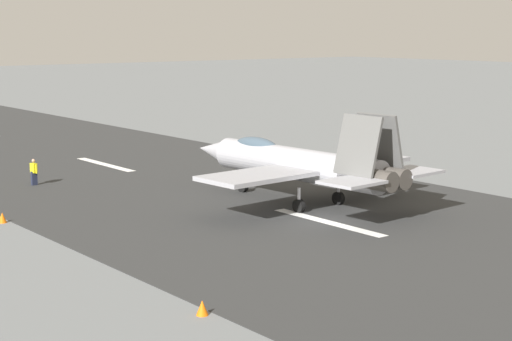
{
  "coord_description": "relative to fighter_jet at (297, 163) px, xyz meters",
  "views": [
    {
      "loc": [
        -31.5,
        29.49,
        9.94
      ],
      "look_at": [
        4.84,
        0.87,
        2.2
      ],
      "focal_mm": 58.93,
      "sensor_mm": 36.0,
      "label": 1
    }
  ],
  "objects": [
    {
      "name": "crew_person",
      "position": [
        15.03,
        9.51,
        -1.54
      ],
      "size": [
        0.69,
        0.36,
        1.73
      ],
      "color": "#1E2338",
      "rests_on": "ground"
    },
    {
      "name": "marker_cone_near",
      "position": [
        -12.5,
        15.28,
        -2.13
      ],
      "size": [
        0.44,
        0.44,
        0.55
      ],
      "primitive_type": "cone",
      "color": "orange",
      "rests_on": "ground"
    },
    {
      "name": "fighter_jet",
      "position": [
        0.0,
        0.0,
        0.0
      ],
      "size": [
        16.87,
        14.24,
        5.6
      ],
      "color": "#9F9FA7",
      "rests_on": "ground"
    },
    {
      "name": "ground_plane",
      "position": [
        -4.48,
        1.87,
        -2.41
      ],
      "size": [
        400.0,
        400.0,
        0.0
      ],
      "primitive_type": "plane",
      "color": "slate"
    },
    {
      "name": "runway_strip",
      "position": [
        -4.5,
        1.87,
        -2.4
      ],
      "size": [
        240.0,
        26.0,
        0.02
      ],
      "color": "#2E2F2F",
      "rests_on": "ground"
    },
    {
      "name": "marker_cone_mid",
      "position": [
        5.87,
        15.28,
        -2.13
      ],
      "size": [
        0.44,
        0.44,
        0.55
      ],
      "primitive_type": "cone",
      "color": "orange",
      "rests_on": "ground"
    }
  ]
}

